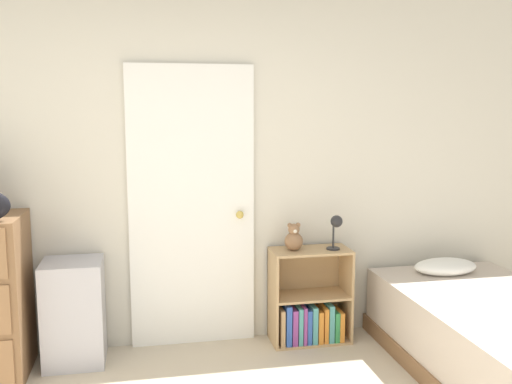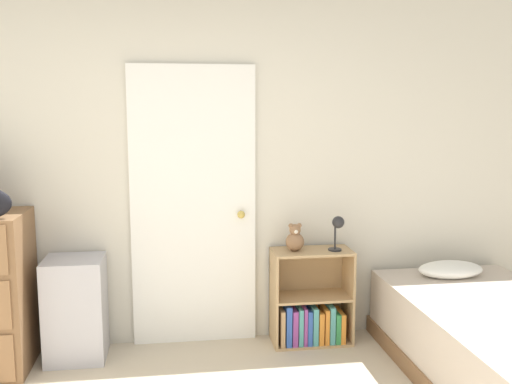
{
  "view_description": "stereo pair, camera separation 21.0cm",
  "coord_description": "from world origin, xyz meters",
  "px_view_note": "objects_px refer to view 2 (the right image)",
  "views": [
    {
      "loc": [
        -0.27,
        -1.85,
        1.72
      ],
      "look_at": [
        0.49,
        1.94,
        1.14
      ],
      "focal_mm": 40.0,
      "sensor_mm": 36.0,
      "label": 1
    },
    {
      "loc": [
        -0.07,
        -1.88,
        1.72
      ],
      "look_at": [
        0.49,
        1.94,
        1.14
      ],
      "focal_mm": 40.0,
      "sensor_mm": 36.0,
      "label": 2
    }
  ],
  "objects_px": {
    "teddy_bear": "(295,239)",
    "bed": "(500,345)",
    "bookshelf": "(310,311)",
    "storage_bin": "(76,309)",
    "desk_lamp": "(338,227)"
  },
  "relations": [
    {
      "from": "storage_bin",
      "to": "bookshelf",
      "type": "distance_m",
      "value": 1.66
    },
    {
      "from": "storage_bin",
      "to": "desk_lamp",
      "type": "height_order",
      "value": "desk_lamp"
    },
    {
      "from": "storage_bin",
      "to": "bed",
      "type": "height_order",
      "value": "storage_bin"
    },
    {
      "from": "bed",
      "to": "bookshelf",
      "type": "bearing_deg",
      "value": 142.28
    },
    {
      "from": "desk_lamp",
      "to": "bookshelf",
      "type": "bearing_deg",
      "value": 168.68
    },
    {
      "from": "teddy_bear",
      "to": "bed",
      "type": "xyz_separation_m",
      "value": [
        1.14,
        -0.79,
        -0.53
      ]
    },
    {
      "from": "desk_lamp",
      "to": "bed",
      "type": "height_order",
      "value": "desk_lamp"
    },
    {
      "from": "storage_bin",
      "to": "teddy_bear",
      "type": "xyz_separation_m",
      "value": [
        1.53,
        0.04,
        0.43
      ]
    },
    {
      "from": "teddy_bear",
      "to": "desk_lamp",
      "type": "distance_m",
      "value": 0.32
    },
    {
      "from": "bookshelf",
      "to": "storage_bin",
      "type": "bearing_deg",
      "value": -178.82
    },
    {
      "from": "storage_bin",
      "to": "bookshelf",
      "type": "height_order",
      "value": "storage_bin"
    },
    {
      "from": "teddy_bear",
      "to": "bookshelf",
      "type": "bearing_deg",
      "value": -1.64
    },
    {
      "from": "bookshelf",
      "to": "desk_lamp",
      "type": "xyz_separation_m",
      "value": [
        0.18,
        -0.04,
        0.63
      ]
    },
    {
      "from": "bookshelf",
      "to": "desk_lamp",
      "type": "distance_m",
      "value": 0.66
    },
    {
      "from": "desk_lamp",
      "to": "bed",
      "type": "bearing_deg",
      "value": -41.95
    }
  ]
}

